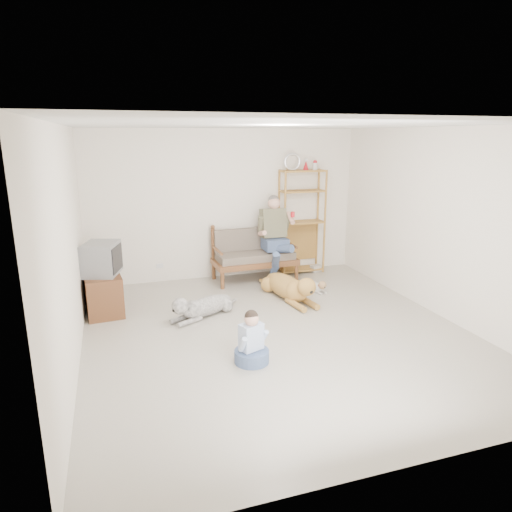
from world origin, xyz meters
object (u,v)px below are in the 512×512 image
object	(u,v)px
loveseat	(254,253)
golden_retriever	(290,287)
tv_stand	(103,292)
etagere	(302,221)

from	to	relation	value
loveseat	golden_retriever	xyz separation A→B (m)	(0.23, -1.22, -0.28)
tv_stand	etagere	bearing A→B (deg)	10.27
loveseat	etagere	bearing A→B (deg)	7.66
etagere	tv_stand	size ratio (longest dim) A/B	2.41
etagere	golden_retriever	xyz separation A→B (m)	(-0.78, -1.39, -0.81)
etagere	golden_retriever	bearing A→B (deg)	-119.35
loveseat	etagere	size ratio (longest dim) A/B	0.67
loveseat	golden_retriever	distance (m)	1.27
golden_retriever	loveseat	bearing A→B (deg)	91.92
loveseat	tv_stand	distance (m)	2.79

